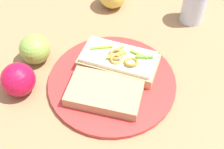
{
  "coord_description": "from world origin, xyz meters",
  "views": [
    {
      "loc": [
        0.19,
        0.39,
        0.54
      ],
      "look_at": [
        0.0,
        0.0,
        0.03
      ],
      "focal_mm": 48.18,
      "sensor_mm": 36.0,
      "label": 1
    }
  ],
  "objects_px": {
    "plate": "(112,82)",
    "bread_slice_side": "(105,92)",
    "apple_4": "(35,49)",
    "drinking_glass": "(194,6)",
    "sandwich": "(119,61)",
    "apple_2": "(18,80)"
  },
  "relations": [
    {
      "from": "bread_slice_side",
      "to": "apple_2",
      "type": "bearing_deg",
      "value": -172.78
    },
    {
      "from": "apple_4",
      "to": "drinking_glass",
      "type": "bearing_deg",
      "value": 174.87
    },
    {
      "from": "sandwich",
      "to": "apple_4",
      "type": "height_order",
      "value": "apple_4"
    },
    {
      "from": "sandwich",
      "to": "apple_2",
      "type": "height_order",
      "value": "apple_2"
    },
    {
      "from": "apple_2",
      "to": "drinking_glass",
      "type": "relative_size",
      "value": 0.82
    },
    {
      "from": "bread_slice_side",
      "to": "apple_4",
      "type": "height_order",
      "value": "apple_4"
    },
    {
      "from": "bread_slice_side",
      "to": "drinking_glass",
      "type": "xyz_separation_m",
      "value": [
        -0.33,
        -0.14,
        0.02
      ]
    },
    {
      "from": "drinking_glass",
      "to": "sandwich",
      "type": "bearing_deg",
      "value": 16.11
    },
    {
      "from": "bread_slice_side",
      "to": "apple_4",
      "type": "relative_size",
      "value": 2.15
    },
    {
      "from": "plate",
      "to": "bread_slice_side",
      "type": "height_order",
      "value": "bread_slice_side"
    },
    {
      "from": "sandwich",
      "to": "bread_slice_side",
      "type": "relative_size",
      "value": 1.21
    },
    {
      "from": "plate",
      "to": "bread_slice_side",
      "type": "xyz_separation_m",
      "value": [
        0.03,
        0.03,
        0.02
      ]
    },
    {
      "from": "plate",
      "to": "apple_4",
      "type": "bearing_deg",
      "value": -48.01
    },
    {
      "from": "sandwich",
      "to": "apple_2",
      "type": "xyz_separation_m",
      "value": [
        0.23,
        -0.04,
        0.01
      ]
    },
    {
      "from": "apple_2",
      "to": "apple_4",
      "type": "relative_size",
      "value": 1.02
    },
    {
      "from": "plate",
      "to": "apple_4",
      "type": "distance_m",
      "value": 0.2
    },
    {
      "from": "plate",
      "to": "drinking_glass",
      "type": "bearing_deg",
      "value": -159.94
    },
    {
      "from": "bread_slice_side",
      "to": "drinking_glass",
      "type": "bearing_deg",
      "value": 63.49
    },
    {
      "from": "plate",
      "to": "sandwich",
      "type": "bearing_deg",
      "value": -135.91
    },
    {
      "from": "plate",
      "to": "drinking_glass",
      "type": "relative_size",
      "value": 3.16
    },
    {
      "from": "apple_4",
      "to": "drinking_glass",
      "type": "height_order",
      "value": "drinking_glass"
    },
    {
      "from": "bread_slice_side",
      "to": "drinking_glass",
      "type": "distance_m",
      "value": 0.36
    }
  ]
}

